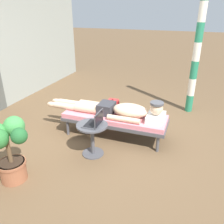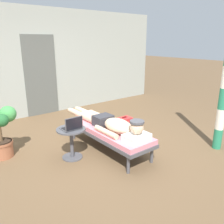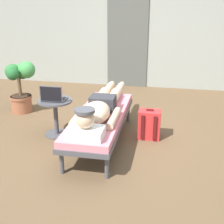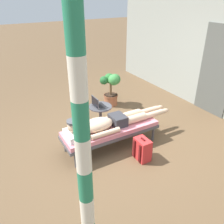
# 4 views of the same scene
# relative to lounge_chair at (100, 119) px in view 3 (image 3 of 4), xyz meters

# --- Properties ---
(ground_plane) EXTENTS (40.00, 40.00, 0.00)m
(ground_plane) POSITION_rel_lounge_chair_xyz_m (-0.00, 0.08, -0.35)
(ground_plane) COLOR brown
(house_wall_back) EXTENTS (7.60, 0.20, 2.70)m
(house_wall_back) POSITION_rel_lounge_chair_xyz_m (-0.00, 2.89, 1.00)
(house_wall_back) COLOR #999E93
(house_wall_back) RESTS_ON ground
(house_door_panel) EXTENTS (0.84, 0.03, 2.04)m
(house_door_panel) POSITION_rel_lounge_chair_xyz_m (-0.06, 2.78, 0.67)
(house_door_panel) COLOR #545651
(house_door_panel) RESTS_ON ground
(lounge_chair) EXTENTS (0.61, 1.83, 0.42)m
(lounge_chair) POSITION_rel_lounge_chair_xyz_m (0.00, 0.00, 0.00)
(lounge_chair) COLOR #4C4C51
(lounge_chair) RESTS_ON ground
(person_reclining) EXTENTS (0.53, 2.17, 0.33)m
(person_reclining) POSITION_rel_lounge_chair_xyz_m (-0.00, -0.04, 0.17)
(person_reclining) COLOR white
(person_reclining) RESTS_ON lounge_chair
(side_table) EXTENTS (0.48, 0.48, 0.52)m
(side_table) POSITION_rel_lounge_chair_xyz_m (-0.67, 0.13, 0.01)
(side_table) COLOR #4C4C51
(side_table) RESTS_ON ground
(laptop) EXTENTS (0.31, 0.24, 0.23)m
(laptop) POSITION_rel_lounge_chair_xyz_m (-0.67, 0.08, 0.24)
(laptop) COLOR #4C4C51
(laptop) RESTS_ON side_table
(backpack) EXTENTS (0.30, 0.26, 0.42)m
(backpack) POSITION_rel_lounge_chair_xyz_m (0.62, 0.28, -0.15)
(backpack) COLOR red
(backpack) RESTS_ON ground
(potted_plant) EXTENTS (0.53, 0.56, 0.87)m
(potted_plant) POSITION_rel_lounge_chair_xyz_m (-1.56, 0.90, 0.15)
(potted_plant) COLOR #9E5B3D
(potted_plant) RESTS_ON ground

